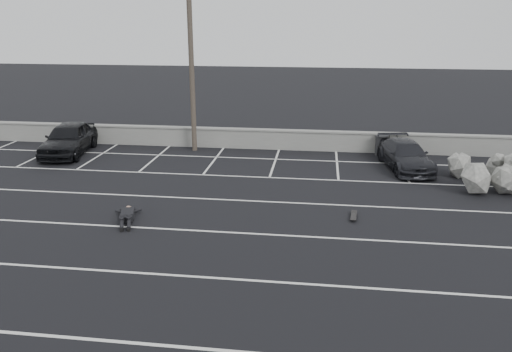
# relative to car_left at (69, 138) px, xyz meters

# --- Properties ---
(ground) EXTENTS (120.00, 120.00, 0.00)m
(ground) POSITION_rel_car_left_xyz_m (9.63, -11.66, -0.81)
(ground) COLOR black
(ground) RESTS_ON ground
(seawall) EXTENTS (50.00, 0.45, 1.06)m
(seawall) POSITION_rel_car_left_xyz_m (9.63, 2.34, -0.26)
(seawall) COLOR gray
(seawall) RESTS_ON ground
(stall_lines) EXTENTS (36.00, 20.05, 0.01)m
(stall_lines) POSITION_rel_car_left_xyz_m (9.54, -7.26, -0.80)
(stall_lines) COLOR silver
(stall_lines) RESTS_ON ground
(car_left) EXTENTS (2.55, 4.96, 1.62)m
(car_left) POSITION_rel_car_left_xyz_m (0.00, 0.00, 0.00)
(car_left) COLOR black
(car_left) RESTS_ON ground
(car_right) EXTENTS (2.50, 4.60, 1.26)m
(car_right) POSITION_rel_car_left_xyz_m (16.72, -0.43, -0.18)
(car_right) COLOR black
(car_right) RESTS_ON ground
(utility_pole) EXTENTS (1.30, 0.26, 9.72)m
(utility_pole) POSITION_rel_car_left_xyz_m (6.20, 1.54, 4.11)
(utility_pole) COLOR #4C4238
(utility_pole) RESTS_ON ground
(trash_bin) EXTENTS (0.86, 0.86, 1.01)m
(trash_bin) POSITION_rel_car_left_xyz_m (15.87, 1.87, -0.30)
(trash_bin) COLOR #28292B
(trash_bin) RESTS_ON ground
(riprap_pile) EXTENTS (5.00, 3.71, 1.25)m
(riprap_pile) POSITION_rel_car_left_xyz_m (20.46, -2.76, -0.29)
(riprap_pile) COLOR gray
(riprap_pile) RESTS_ON ground
(person) EXTENTS (2.31, 2.95, 0.48)m
(person) POSITION_rel_car_left_xyz_m (6.15, -7.86, -0.57)
(person) COLOR black
(person) RESTS_ON ground
(skateboard) EXTENTS (0.27, 0.79, 0.09)m
(skateboard) POSITION_rel_car_left_xyz_m (14.04, -6.89, -0.74)
(skateboard) COLOR black
(skateboard) RESTS_ON ground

